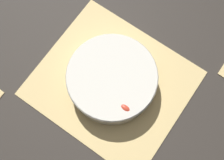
# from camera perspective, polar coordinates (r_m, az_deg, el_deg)

# --- Properties ---
(ground_plane) EXTENTS (6.00, 6.00, 0.00)m
(ground_plane) POSITION_cam_1_polar(r_m,az_deg,el_deg) (0.90, 0.00, -0.60)
(ground_plane) COLOR #2D2823
(bamboo_mat_center) EXTENTS (0.42, 0.37, 0.01)m
(bamboo_mat_center) POSITION_cam_1_polar(r_m,az_deg,el_deg) (0.90, 0.00, -0.54)
(bamboo_mat_center) COLOR #D6B775
(bamboo_mat_center) RESTS_ON ground_plane
(fruit_salad_bowl) EXTENTS (0.25, 0.25, 0.07)m
(fruit_salad_bowl) POSITION_cam_1_polar(r_m,az_deg,el_deg) (0.86, -0.08, 0.17)
(fruit_salad_bowl) COLOR silver
(fruit_salad_bowl) RESTS_ON bamboo_mat_center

